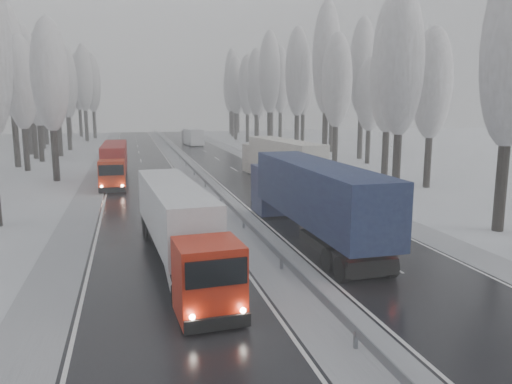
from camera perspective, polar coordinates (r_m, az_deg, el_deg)
name	(u,v)px	position (r m, az deg, el deg)	size (l,w,h in m)	color
carriageway_right	(278,196)	(42.01, 2.51, -0.49)	(7.50, 200.00, 0.03)	black
carriageway_left	(151,202)	(40.29, -11.94, -1.15)	(7.50, 200.00, 0.03)	black
median_slush	(216,199)	(40.82, -4.56, -0.81)	(3.00, 200.00, 0.04)	#A9ACB1
shoulder_right	(333,194)	(43.67, 8.74, -0.18)	(2.40, 200.00, 0.04)	#A9ACB1
shoulder_left	(85,205)	(40.42, -18.97, -1.45)	(2.40, 200.00, 0.04)	#A9ACB1
median_guardrail	(216,192)	(40.70, -4.57, -0.02)	(0.12, 200.00, 0.76)	slate
tree_18	(401,65)	(42.37, 16.29, 13.73)	(3.60, 3.60, 16.58)	black
tree_19	(432,84)	(48.60, 19.50, 11.53)	(3.60, 3.60, 14.57)	black
tree_20	(388,78)	(51.07, 14.90, 12.49)	(3.60, 3.60, 15.71)	black
tree_21	(389,62)	(55.76, 15.00, 14.17)	(3.60, 3.60, 18.62)	black
tree_22	(337,81)	(60.07, 9.22, 12.38)	(3.60, 3.60, 15.86)	black
tree_23	(370,95)	(66.32, 12.86, 10.75)	(3.60, 3.60, 13.55)	black
tree_24	(327,59)	(65.58, 8.08, 14.78)	(3.60, 3.60, 20.49)	black
tree_25	(362,68)	(71.99, 12.07, 13.70)	(3.60, 3.60, 19.44)	black
tree_26	(297,73)	(74.97, 4.76, 13.41)	(3.60, 3.60, 18.78)	black
tree_27	(332,80)	(81.21, 8.71, 12.55)	(3.60, 3.60, 17.62)	black
tree_28	(269,73)	(84.82, 1.55, 13.42)	(3.60, 3.60, 19.62)	black
tree_29	(303,81)	(90.81, 5.43, 12.55)	(3.60, 3.60, 18.11)	black
tree_30	(256,82)	(94.22, 0.03, 12.41)	(3.60, 3.60, 17.86)	black
tree_31	(281,81)	(99.69, 2.82, 12.53)	(3.60, 3.60, 18.58)	black
tree_32	(247,86)	(101.51, -1.01, 12.05)	(3.60, 3.60, 17.33)	black
tree_33	(257,96)	(106.10, 0.17, 10.93)	(3.60, 3.60, 14.33)	black
tree_34	(235,86)	(108.25, -2.36, 12.02)	(3.60, 3.60, 17.63)	black
tree_35	(272,85)	(114.38, 1.83, 12.12)	(3.60, 3.60, 18.25)	black
tree_36	(232,80)	(118.21, -2.75, 12.66)	(3.60, 3.60, 20.23)	black
tree_37	(257,91)	(123.60, 0.12, 11.42)	(3.60, 3.60, 16.37)	black
tree_38	(230,88)	(128.84, -2.95, 11.81)	(3.60, 3.60, 17.97)	black
tree_39	(238,93)	(133.31, -2.08, 11.27)	(3.60, 3.60, 16.19)	black
tree_62	(50,76)	(53.80, -22.52, 12.15)	(3.60, 3.60, 16.04)	black
tree_64	(21,83)	(63.34, -25.29, 11.18)	(3.60, 3.60, 15.42)	black
tree_65	(9,62)	(67.74, -26.35, 13.16)	(3.60, 3.60, 19.48)	black
tree_66	(37,87)	(72.81, -23.78, 10.92)	(3.60, 3.60, 15.23)	black
tree_67	(30,79)	(77.02, -24.40, 11.68)	(3.60, 3.60, 17.09)	black
tree_68	(56,82)	(79.31, -21.89, 11.57)	(3.60, 3.60, 16.65)	black
tree_69	(24,71)	(84.07, -24.96, 12.41)	(3.60, 3.60, 19.35)	black
tree_70	(66,83)	(89.29, -20.90, 11.57)	(3.60, 3.60, 17.09)	black
tree_71	(38,74)	(93.95, -23.64, 12.27)	(3.60, 3.60, 19.61)	black
tree_72	(57,92)	(98.84, -21.77, 10.58)	(3.60, 3.60, 15.11)	black
tree_73	(43,85)	(103.22, -23.16, 11.18)	(3.60, 3.60, 17.22)	black
tree_74	(84,79)	(109.28, -19.10, 12.16)	(3.60, 3.60, 19.68)	black
tree_75	(39,82)	(114.28, -23.57, 11.42)	(3.60, 3.60, 18.60)	black
tree_76	(92,84)	(118.54, -18.21, 11.65)	(3.60, 3.60, 18.55)	black
tree_77	(68,96)	(122.93, -20.67, 10.18)	(3.60, 3.60, 14.32)	black
tree_78	(78,82)	(125.40, -19.67, 11.75)	(3.60, 3.60, 19.55)	black
tree_79	(68,89)	(129.59, -20.71, 10.92)	(3.60, 3.60, 17.07)	black
truck_blue_box	(310,194)	(28.57, 6.15, -0.23)	(2.99, 17.62, 4.51)	#1D2449
truck_cream_box	(280,157)	(49.77, 2.78, 4.01)	(4.26, 16.54, 4.21)	#B9B1A3
box_truck_distant	(192,137)	(94.36, -7.29, 6.27)	(3.38, 8.39, 3.05)	#B8B9BF
truck_red_white	(178,220)	(24.32, -8.96, -3.15)	(3.28, 14.81, 3.77)	#B41D0A
truck_red_red	(115,160)	(52.12, -15.87, 3.57)	(2.43, 14.39, 3.68)	red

